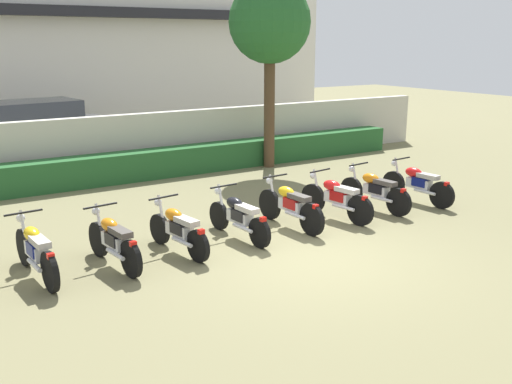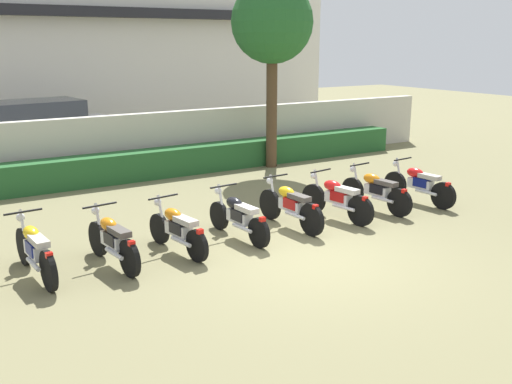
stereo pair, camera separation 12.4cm
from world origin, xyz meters
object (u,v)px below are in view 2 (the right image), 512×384
at_px(motorcycle_in_row_1, 113,240).
at_px(motorcycle_in_row_4, 290,205).
at_px(motorcycle_in_row_6, 376,190).
at_px(motorcycle_in_row_0, 35,250).
at_px(motorcycle_in_row_2, 177,229).
at_px(motorcycle_in_row_7, 419,184).
at_px(parked_car, 41,132).
at_px(tree_near_inspector, 272,24).
at_px(motorcycle_in_row_5, 337,198).
at_px(motorcycle_in_row_3, 238,216).

height_order(motorcycle_in_row_1, motorcycle_in_row_4, motorcycle_in_row_4).
distance_m(motorcycle_in_row_4, motorcycle_in_row_6, 2.30).
bearing_deg(motorcycle_in_row_0, motorcycle_in_row_2, -98.21).
bearing_deg(motorcycle_in_row_6, motorcycle_in_row_7, -100.09).
distance_m(motorcycle_in_row_2, motorcycle_in_row_7, 6.05).
bearing_deg(motorcycle_in_row_0, motorcycle_in_row_6, -94.54).
xyz_separation_m(parked_car, tree_near_inspector, (5.62, -4.28, 3.14)).
bearing_deg(motorcycle_in_row_5, motorcycle_in_row_7, -99.41).
height_order(motorcycle_in_row_2, motorcycle_in_row_3, motorcycle_in_row_2).
bearing_deg(parked_car, motorcycle_in_row_5, -75.06).
height_order(tree_near_inspector, motorcycle_in_row_2, tree_near_inspector).
relative_size(motorcycle_in_row_0, motorcycle_in_row_7, 1.00).
bearing_deg(parked_car, motorcycle_in_row_7, -63.73).
distance_m(parked_car, motorcycle_in_row_4, 9.75).
xyz_separation_m(motorcycle_in_row_4, motorcycle_in_row_7, (3.55, -0.06, -0.01)).
relative_size(motorcycle_in_row_2, motorcycle_in_row_6, 0.91).
relative_size(parked_car, motorcycle_in_row_0, 2.41).
height_order(motorcycle_in_row_0, motorcycle_in_row_1, motorcycle_in_row_0).
bearing_deg(motorcycle_in_row_3, tree_near_inspector, -43.25).
distance_m(motorcycle_in_row_1, motorcycle_in_row_3, 2.46).
xyz_separation_m(parked_car, motorcycle_in_row_0, (-2.08, -9.33, -0.48)).
bearing_deg(motorcycle_in_row_3, parked_car, 4.76).
distance_m(parked_car, motorcycle_in_row_3, 9.52).
bearing_deg(motorcycle_in_row_6, parked_car, 21.88).
bearing_deg(motorcycle_in_row_3, motorcycle_in_row_7, -94.90).
relative_size(motorcycle_in_row_1, motorcycle_in_row_5, 0.95).
bearing_deg(parked_car, motorcycle_in_row_1, -103.06).
xyz_separation_m(motorcycle_in_row_0, motorcycle_in_row_2, (2.36, -0.15, -0.02)).
relative_size(motorcycle_in_row_0, motorcycle_in_row_3, 1.04).
xyz_separation_m(tree_near_inspector, motorcycle_in_row_6, (-0.55, -5.04, -3.62)).
height_order(motorcycle_in_row_2, motorcycle_in_row_6, motorcycle_in_row_6).
relative_size(motorcycle_in_row_0, motorcycle_in_row_4, 1.00).
xyz_separation_m(motorcycle_in_row_0, motorcycle_in_row_6, (7.15, 0.01, -0.01)).
distance_m(motorcycle_in_row_1, motorcycle_in_row_4, 3.67).
height_order(motorcycle_in_row_3, motorcycle_in_row_4, motorcycle_in_row_4).
height_order(parked_car, tree_near_inspector, tree_near_inspector).
distance_m(motorcycle_in_row_4, motorcycle_in_row_5, 1.14).
xyz_separation_m(motorcycle_in_row_1, motorcycle_in_row_6, (5.97, 0.19, -0.00)).
xyz_separation_m(tree_near_inspector, motorcycle_in_row_0, (-7.70, -5.04, -3.62)).
distance_m(parked_car, motorcycle_in_row_7, 11.34).
height_order(motorcycle_in_row_0, motorcycle_in_row_5, same).
bearing_deg(parked_car, motorcycle_in_row_3, -88.24).
bearing_deg(tree_near_inspector, motorcycle_in_row_7, -82.11).
bearing_deg(motorcycle_in_row_4, motorcycle_in_row_7, -94.81).
distance_m(tree_near_inspector, motorcycle_in_row_2, 8.29).
height_order(motorcycle_in_row_1, motorcycle_in_row_5, motorcycle_in_row_5).
relative_size(parked_car, tree_near_inspector, 0.89).
relative_size(motorcycle_in_row_1, motorcycle_in_row_3, 0.96).
height_order(motorcycle_in_row_3, motorcycle_in_row_6, motorcycle_in_row_6).
relative_size(motorcycle_in_row_1, motorcycle_in_row_2, 1.02).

